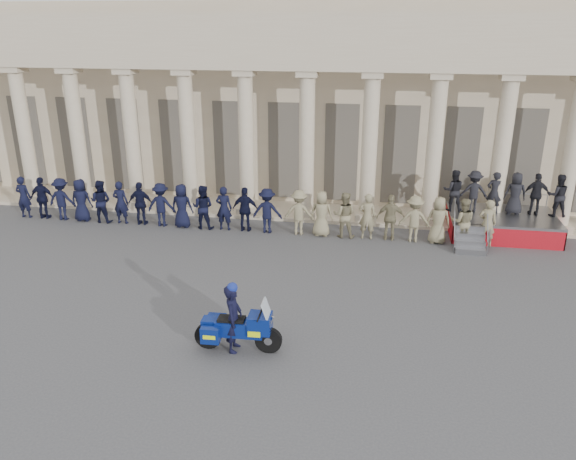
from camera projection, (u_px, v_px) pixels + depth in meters
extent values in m
plane|color=#434345|center=(227.00, 300.00, 17.43)|extent=(90.00, 90.00, 0.00)
cube|color=#C1AF91|center=(302.00, 95.00, 29.71)|extent=(40.00, 10.00, 9.00)
cube|color=#C1AF91|center=(280.00, 210.00, 25.53)|extent=(40.00, 2.60, 0.15)
cube|color=#C1AF91|center=(276.00, 57.00, 22.45)|extent=(35.80, 1.00, 1.00)
cube|color=#C1AF91|center=(275.00, 28.00, 22.07)|extent=(35.80, 1.00, 1.20)
cube|color=#C1AF91|center=(35.00, 197.00, 26.63)|extent=(0.90, 0.90, 0.30)
cylinder|color=#C1AF91|center=(25.00, 135.00, 25.60)|extent=(0.64, 0.64, 5.60)
cube|color=#C1AF91|center=(14.00, 69.00, 24.58)|extent=(0.85, 0.85, 0.24)
cube|color=#C1AF91|center=(86.00, 200.00, 26.20)|extent=(0.90, 0.90, 0.30)
cylinder|color=#C1AF91|center=(78.00, 137.00, 25.17)|extent=(0.64, 0.64, 5.60)
cube|color=#C1AF91|center=(69.00, 70.00, 24.16)|extent=(0.85, 0.85, 0.24)
cube|color=#C1AF91|center=(138.00, 203.00, 25.78)|extent=(0.90, 0.90, 0.30)
cylinder|color=#C1AF91|center=(132.00, 139.00, 24.75)|extent=(0.64, 0.64, 5.60)
cube|color=#C1AF91|center=(125.00, 71.00, 23.73)|extent=(0.85, 0.85, 0.24)
cube|color=#C1AF91|center=(192.00, 206.00, 25.35)|extent=(0.90, 0.90, 0.30)
cylinder|color=#C1AF91|center=(188.00, 141.00, 24.32)|extent=(0.64, 0.64, 5.60)
cube|color=#C1AF91|center=(184.00, 72.00, 23.31)|extent=(0.85, 0.85, 0.24)
cube|color=#C1AF91|center=(248.00, 209.00, 24.93)|extent=(0.90, 0.90, 0.30)
cylinder|color=#C1AF91|center=(246.00, 144.00, 23.90)|extent=(0.64, 0.64, 5.60)
cube|color=#C1AF91|center=(245.00, 73.00, 22.88)|extent=(0.85, 0.85, 0.24)
cube|color=#C1AF91|center=(306.00, 213.00, 24.50)|extent=(0.90, 0.90, 0.30)
cylinder|color=#C1AF91|center=(307.00, 146.00, 23.47)|extent=(0.64, 0.64, 5.60)
cube|color=#C1AF91|center=(308.00, 74.00, 22.46)|extent=(0.85, 0.85, 0.24)
cube|color=#C1AF91|center=(366.00, 216.00, 24.08)|extent=(0.90, 0.90, 0.30)
cylinder|color=#C1AF91|center=(369.00, 148.00, 23.05)|extent=(0.64, 0.64, 5.60)
cube|color=#C1AF91|center=(373.00, 75.00, 22.03)|extent=(0.85, 0.85, 0.24)
cube|color=#C1AF91|center=(428.00, 219.00, 23.65)|extent=(0.90, 0.90, 0.30)
cylinder|color=#C1AF91|center=(434.00, 150.00, 22.62)|extent=(0.64, 0.64, 5.60)
cube|color=#C1AF91|center=(441.00, 76.00, 21.61)|extent=(0.85, 0.85, 0.24)
cube|color=#C1AF91|center=(492.00, 223.00, 23.23)|extent=(0.90, 0.90, 0.30)
cylinder|color=#C1AF91|center=(502.00, 153.00, 22.20)|extent=(0.64, 0.64, 5.60)
cube|color=#C1AF91|center=(512.00, 77.00, 21.18)|extent=(0.85, 0.85, 0.24)
cube|color=#C1AF91|center=(559.00, 227.00, 22.80)|extent=(0.90, 0.90, 0.30)
cylinder|color=#C1AF91|center=(572.00, 155.00, 21.77)|extent=(0.64, 0.64, 5.60)
cube|color=black|center=(28.00, 141.00, 27.92)|extent=(1.30, 0.12, 4.20)
cube|color=black|center=(76.00, 143.00, 27.49)|extent=(1.30, 0.12, 4.20)
cube|color=black|center=(126.00, 145.00, 27.07)|extent=(1.30, 0.12, 4.20)
cube|color=black|center=(177.00, 147.00, 26.64)|extent=(1.30, 0.12, 4.20)
cube|color=black|center=(230.00, 149.00, 26.22)|extent=(1.30, 0.12, 4.20)
cube|color=black|center=(285.00, 151.00, 25.79)|extent=(1.30, 0.12, 4.20)
cube|color=black|center=(341.00, 153.00, 25.37)|extent=(1.30, 0.12, 4.20)
cube|color=black|center=(400.00, 155.00, 24.94)|extent=(1.30, 0.12, 4.20)
cube|color=black|center=(460.00, 158.00, 24.52)|extent=(1.30, 0.12, 4.20)
cube|color=black|center=(523.00, 160.00, 24.09)|extent=(1.30, 0.12, 4.20)
imported|color=black|center=(24.00, 197.00, 24.54)|extent=(0.68, 0.44, 1.85)
imported|color=black|center=(43.00, 198.00, 24.39)|extent=(1.09, 0.45, 1.85)
imported|color=black|center=(62.00, 199.00, 24.24)|extent=(1.20, 0.69, 1.85)
imported|color=black|center=(81.00, 200.00, 24.09)|extent=(0.91, 0.59, 1.85)
imported|color=black|center=(101.00, 201.00, 23.95)|extent=(0.90, 0.70, 1.85)
imported|color=black|center=(121.00, 202.00, 23.80)|extent=(0.68, 0.44, 1.85)
imported|color=black|center=(141.00, 204.00, 23.65)|extent=(1.09, 0.45, 1.85)
imported|color=black|center=(161.00, 205.00, 23.50)|extent=(1.20, 0.69, 1.85)
imported|color=black|center=(182.00, 206.00, 23.35)|extent=(0.91, 0.59, 1.85)
imported|color=black|center=(203.00, 207.00, 23.20)|extent=(0.90, 0.70, 1.85)
imported|color=black|center=(224.00, 208.00, 23.05)|extent=(0.68, 0.44, 1.85)
imported|color=black|center=(245.00, 209.00, 22.91)|extent=(1.09, 0.45, 1.85)
imported|color=black|center=(267.00, 211.00, 22.76)|extent=(1.20, 0.69, 1.85)
imported|color=gray|center=(299.00, 212.00, 22.54)|extent=(1.20, 0.69, 1.85)
imported|color=gray|center=(321.00, 214.00, 22.39)|extent=(0.91, 0.59, 1.85)
imported|color=gray|center=(344.00, 215.00, 22.25)|extent=(0.90, 0.70, 1.85)
imported|color=gray|center=(367.00, 216.00, 22.10)|extent=(0.68, 0.44, 1.85)
imported|color=gray|center=(391.00, 218.00, 21.95)|extent=(1.09, 0.45, 1.85)
imported|color=gray|center=(414.00, 219.00, 21.80)|extent=(1.20, 0.69, 1.85)
imported|color=gray|center=(438.00, 220.00, 21.65)|extent=(0.91, 0.59, 1.85)
imported|color=gray|center=(463.00, 222.00, 21.50)|extent=(0.90, 0.70, 1.85)
imported|color=gray|center=(487.00, 223.00, 21.35)|extent=(0.68, 0.44, 1.85)
cube|color=gray|center=(503.00, 216.00, 22.59)|extent=(4.15, 2.96, 0.10)
cube|color=maroon|center=(508.00, 238.00, 21.39)|extent=(4.15, 0.04, 0.74)
cube|color=maroon|center=(449.00, 222.00, 23.07)|extent=(0.04, 2.96, 0.74)
cube|color=maroon|center=(555.00, 229.00, 22.40)|extent=(0.04, 2.96, 0.74)
cube|color=gray|center=(470.00, 251.00, 20.87)|extent=(1.10, 0.28, 0.21)
cube|color=gray|center=(470.00, 243.00, 21.06)|extent=(1.10, 0.28, 0.21)
cube|color=gray|center=(470.00, 235.00, 21.24)|extent=(1.10, 0.28, 0.21)
cube|color=gray|center=(469.00, 228.00, 21.43)|extent=(1.10, 0.28, 0.21)
cylinder|color=gray|center=(498.00, 193.00, 23.72)|extent=(4.15, 0.04, 0.04)
imported|color=black|center=(453.00, 190.00, 22.79)|extent=(0.83, 0.64, 1.70)
imported|color=black|center=(474.00, 191.00, 22.66)|extent=(1.10, 0.63, 1.70)
imported|color=black|center=(494.00, 192.00, 22.53)|extent=(0.62, 0.41, 1.70)
imported|color=black|center=(515.00, 193.00, 22.40)|extent=(0.83, 0.54, 1.70)
imported|color=black|center=(536.00, 194.00, 22.27)|extent=(1.00, 0.42, 1.70)
imported|color=black|center=(558.00, 195.00, 22.13)|extent=(0.83, 0.64, 1.70)
cylinder|color=black|center=(269.00, 340.00, 14.57)|extent=(0.72, 0.18, 0.71)
cylinder|color=black|center=(208.00, 336.00, 14.78)|extent=(0.72, 0.18, 0.71)
cube|color=navy|center=(240.00, 328.00, 14.56)|extent=(1.25, 0.50, 0.41)
cube|color=navy|center=(260.00, 323.00, 14.43)|extent=(0.61, 0.58, 0.48)
cube|color=silver|center=(260.00, 332.00, 14.52)|extent=(0.25, 0.33, 0.13)
cube|color=#B2BFCC|center=(267.00, 311.00, 14.28)|extent=(0.24, 0.50, 0.58)
cube|color=black|center=(231.00, 320.00, 14.51)|extent=(0.71, 0.39, 0.11)
cube|color=navy|center=(209.00, 323.00, 14.63)|extent=(0.39, 0.38, 0.24)
cube|color=navy|center=(210.00, 335.00, 14.35)|extent=(0.49, 0.26, 0.43)
cube|color=#E4FF0D|center=(210.00, 335.00, 14.35)|extent=(0.33, 0.27, 0.11)
cube|color=navy|center=(217.00, 322.00, 14.99)|extent=(0.49, 0.26, 0.43)
cube|color=#E4FF0D|center=(217.00, 322.00, 14.99)|extent=(0.33, 0.27, 0.11)
cylinder|color=silver|center=(223.00, 333.00, 14.99)|extent=(0.65, 0.13, 0.11)
cylinder|color=black|center=(260.00, 314.00, 14.34)|extent=(0.07, 0.75, 0.04)
imported|color=black|center=(233.00, 318.00, 14.49)|extent=(0.47, 0.69, 1.86)
sphere|color=navy|center=(232.00, 288.00, 14.18)|extent=(0.28, 0.28, 0.28)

